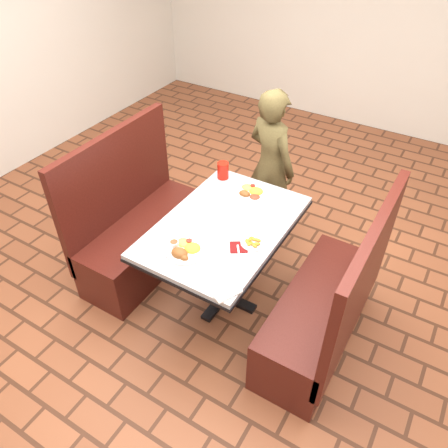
{
  "coord_description": "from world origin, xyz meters",
  "views": [
    {
      "loc": [
        1.19,
        -1.98,
        2.65
      ],
      "look_at": [
        0.0,
        0.0,
        0.75
      ],
      "focal_mm": 35.0,
      "sensor_mm": 36.0,
      "label": 1
    }
  ],
  "objects_px": {
    "plantain_plate": "(253,243)",
    "diner_person": "(271,166)",
    "near_dinner_plate": "(185,248)",
    "red_tumbler": "(223,170)",
    "far_dinner_plate": "(251,191)",
    "dining_table": "(224,235)",
    "booth_bench_right": "(325,311)",
    "booth_bench_left": "(141,232)"
  },
  "relations": [
    {
      "from": "plantain_plate",
      "to": "diner_person",
      "type": "bearing_deg",
      "value": 110.07
    },
    {
      "from": "near_dinner_plate",
      "to": "red_tumbler",
      "type": "xyz_separation_m",
      "value": [
        -0.23,
        0.85,
        0.04
      ]
    },
    {
      "from": "near_dinner_plate",
      "to": "far_dinner_plate",
      "type": "bearing_deg",
      "value": 85.56
    },
    {
      "from": "dining_table",
      "to": "plantain_plate",
      "type": "relative_size",
      "value": 7.62
    },
    {
      "from": "near_dinner_plate",
      "to": "far_dinner_plate",
      "type": "xyz_separation_m",
      "value": [
        0.06,
        0.77,
        -0.0
      ]
    },
    {
      "from": "booth_bench_right",
      "to": "red_tumbler",
      "type": "height_order",
      "value": "booth_bench_right"
    },
    {
      "from": "dining_table",
      "to": "near_dinner_plate",
      "type": "height_order",
      "value": "near_dinner_plate"
    },
    {
      "from": "booth_bench_right",
      "to": "far_dinner_plate",
      "type": "distance_m",
      "value": 1.01
    },
    {
      "from": "booth_bench_left",
      "to": "red_tumbler",
      "type": "distance_m",
      "value": 0.85
    },
    {
      "from": "near_dinner_plate",
      "to": "plantain_plate",
      "type": "relative_size",
      "value": 1.64
    },
    {
      "from": "booth_bench_right",
      "to": "plantain_plate",
      "type": "distance_m",
      "value": 0.69
    },
    {
      "from": "booth_bench_right",
      "to": "far_dinner_plate",
      "type": "xyz_separation_m",
      "value": [
        -0.81,
        0.41,
        0.44
      ]
    },
    {
      "from": "far_dinner_plate",
      "to": "red_tumbler",
      "type": "height_order",
      "value": "red_tumbler"
    },
    {
      "from": "red_tumbler",
      "to": "plantain_plate",
      "type": "bearing_deg",
      "value": -44.76
    },
    {
      "from": "booth_bench_left",
      "to": "diner_person",
      "type": "bearing_deg",
      "value": 54.0
    },
    {
      "from": "dining_table",
      "to": "far_dinner_plate",
      "type": "xyz_separation_m",
      "value": [
        -0.01,
        0.41,
        0.12
      ]
    },
    {
      "from": "dining_table",
      "to": "near_dinner_plate",
      "type": "xyz_separation_m",
      "value": [
        -0.07,
        -0.37,
        0.12
      ]
    },
    {
      "from": "booth_bench_right",
      "to": "plantain_plate",
      "type": "bearing_deg",
      "value": -171.89
    },
    {
      "from": "booth_bench_right",
      "to": "far_dinner_plate",
      "type": "bearing_deg",
      "value": 153.2
    },
    {
      "from": "dining_table",
      "to": "booth_bench_left",
      "type": "distance_m",
      "value": 0.86
    },
    {
      "from": "plantain_plate",
      "to": "red_tumbler",
      "type": "bearing_deg",
      "value": 135.24
    },
    {
      "from": "booth_bench_left",
      "to": "diner_person",
      "type": "relative_size",
      "value": 0.89
    },
    {
      "from": "diner_person",
      "to": "plantain_plate",
      "type": "distance_m",
      "value": 1.09
    },
    {
      "from": "booth_bench_left",
      "to": "dining_table",
      "type": "bearing_deg",
      "value": 0.0
    },
    {
      "from": "booth_bench_right",
      "to": "diner_person",
      "type": "xyz_separation_m",
      "value": [
        -0.91,
        0.95,
        0.35
      ]
    },
    {
      "from": "far_dinner_plate",
      "to": "red_tumbler",
      "type": "xyz_separation_m",
      "value": [
        -0.29,
        0.08,
        0.04
      ]
    },
    {
      "from": "booth_bench_left",
      "to": "far_dinner_plate",
      "type": "relative_size",
      "value": 4.66
    },
    {
      "from": "near_dinner_plate",
      "to": "red_tumbler",
      "type": "distance_m",
      "value": 0.89
    },
    {
      "from": "booth_bench_right",
      "to": "diner_person",
      "type": "bearing_deg",
      "value": 133.76
    },
    {
      "from": "diner_person",
      "to": "red_tumbler",
      "type": "distance_m",
      "value": 0.52
    },
    {
      "from": "dining_table",
      "to": "red_tumbler",
      "type": "bearing_deg",
      "value": 121.94
    },
    {
      "from": "far_dinner_plate",
      "to": "red_tumbler",
      "type": "relative_size",
      "value": 1.94
    },
    {
      "from": "diner_person",
      "to": "far_dinner_plate",
      "type": "xyz_separation_m",
      "value": [
        0.1,
        -0.54,
        0.1
      ]
    },
    {
      "from": "dining_table",
      "to": "red_tumbler",
      "type": "height_order",
      "value": "red_tumbler"
    },
    {
      "from": "red_tumbler",
      "to": "diner_person",
      "type": "bearing_deg",
      "value": 67.04
    },
    {
      "from": "dining_table",
      "to": "diner_person",
      "type": "distance_m",
      "value": 0.95
    },
    {
      "from": "plantain_plate",
      "to": "red_tumbler",
      "type": "distance_m",
      "value": 0.8
    },
    {
      "from": "far_dinner_plate",
      "to": "red_tumbler",
      "type": "distance_m",
      "value": 0.31
    },
    {
      "from": "booth_bench_right",
      "to": "red_tumbler",
      "type": "bearing_deg",
      "value": 156.12
    },
    {
      "from": "diner_person",
      "to": "dining_table",
      "type": "bearing_deg",
      "value": 116.62
    },
    {
      "from": "plantain_plate",
      "to": "near_dinner_plate",
      "type": "bearing_deg",
      "value": -139.09
    },
    {
      "from": "far_dinner_plate",
      "to": "red_tumbler",
      "type": "bearing_deg",
      "value": 164.81
    }
  ]
}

